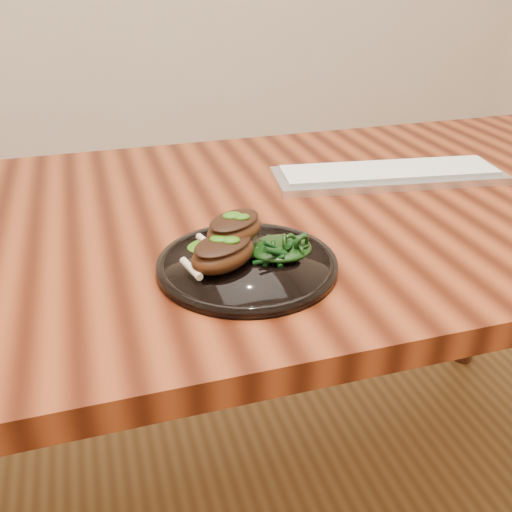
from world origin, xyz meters
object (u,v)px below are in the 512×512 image
at_px(lamb_chop_front, 223,252).
at_px(greens_heap, 280,244).
at_px(desk, 278,250).
at_px(keyboard, 388,174).
at_px(plate, 247,264).

distance_m(lamb_chop_front, greens_heap, 0.08).
bearing_deg(greens_heap, desk, 71.34).
bearing_deg(desk, greens_heap, -108.66).
bearing_deg(keyboard, plate, -144.00).
bearing_deg(lamb_chop_front, plate, 14.05).
height_order(desk, plate, plate).
height_order(plate, greens_heap, greens_heap).
distance_m(desk, greens_heap, 0.23).
bearing_deg(lamb_chop_front, desk, 53.92).
xyz_separation_m(desk, lamb_chop_front, (-0.15, -0.20, 0.12)).
xyz_separation_m(plate, keyboard, (0.35, 0.25, 0.00)).
xyz_separation_m(plate, greens_heap, (0.05, 0.00, 0.02)).
height_order(plate, lamb_chop_front, lamb_chop_front).
bearing_deg(plate, lamb_chop_front, -165.95).
bearing_deg(plate, greens_heap, 5.19).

